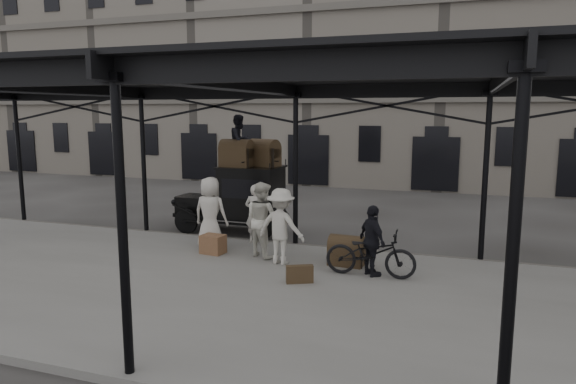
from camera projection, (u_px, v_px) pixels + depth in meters
name	position (u px, v px, depth m)	size (l,w,h in m)	color
ground	(271.00, 268.00, 12.92)	(120.00, 120.00, 0.00)	#383533
platform	(238.00, 291.00, 11.03)	(28.00, 8.00, 0.15)	slate
canopy	(240.00, 78.00, 10.59)	(22.50, 9.00, 4.74)	black
building_frontage	(384.00, 55.00, 28.65)	(64.00, 8.00, 14.00)	slate
taxi	(243.00, 196.00, 16.54)	(3.65, 1.55, 2.18)	black
porter_left	(256.00, 214.00, 14.69)	(0.62, 0.41, 1.71)	beige
porter_midleft	(262.00, 219.00, 13.32)	(0.95, 0.74, 1.96)	beige
porter_centre	(210.00, 212.00, 14.17)	(0.97, 0.63, 1.98)	beige
porter_official	(372.00, 241.00, 11.73)	(0.97, 0.40, 1.65)	black
porter_right	(281.00, 226.00, 12.66)	(1.22, 0.70, 1.89)	beige
bicycle	(370.00, 253.00, 11.74)	(0.72, 2.07, 1.09)	black
porter_roof	(240.00, 141.00, 16.18)	(0.79, 0.62, 1.63)	black
steamer_trunk_roof_near	(236.00, 155.00, 16.13)	(0.98, 0.60, 0.72)	#3F311D
steamer_trunk_roof_far	(264.00, 155.00, 16.31)	(0.97, 0.60, 0.71)	#3F311D
steamer_trunk_platform	(347.00, 253.00, 12.64)	(0.85, 0.52, 0.62)	#3F311D
wicker_hamper	(213.00, 244.00, 13.68)	(0.60, 0.45, 0.50)	brown
suitcase_upright	(355.00, 256.00, 12.67)	(0.15, 0.60, 0.45)	#3F311D
suitcase_flat	(300.00, 274.00, 11.32)	(0.60, 0.15, 0.40)	#3F311D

